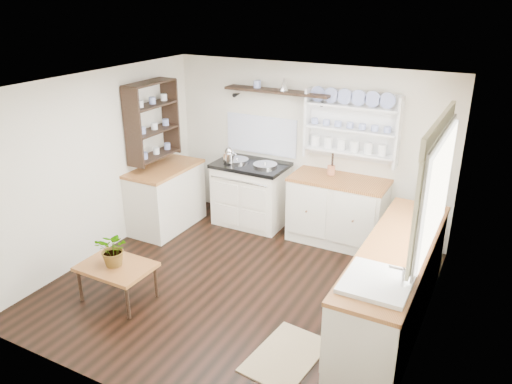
{
  "coord_description": "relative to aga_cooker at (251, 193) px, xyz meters",
  "views": [
    {
      "loc": [
        2.47,
        -4.27,
        3.17
      ],
      "look_at": [
        0.08,
        0.25,
        1.1
      ],
      "focal_mm": 35.0,
      "sensor_mm": 36.0,
      "label": 1
    }
  ],
  "objects": [
    {
      "name": "belfast_sink",
      "position": [
        2.4,
        -2.22,
        0.34
      ],
      "size": [
        0.55,
        0.6,
        0.45
      ],
      "color": "white",
      "rests_on": "right_cabinets"
    },
    {
      "name": "kettle",
      "position": [
        -0.28,
        -0.12,
        0.57
      ],
      "size": [
        0.17,
        0.17,
        0.21
      ],
      "primitive_type": null,
      "color": "silver",
      "rests_on": "aga_cooker"
    },
    {
      "name": "back_cabinets",
      "position": [
        1.3,
        0.03,
        -0.0
      ],
      "size": [
        1.27,
        0.63,
        0.9
      ],
      "color": "silver",
      "rests_on": "floor"
    },
    {
      "name": "center_table",
      "position": [
        -0.36,
        -2.4,
        -0.09
      ],
      "size": [
        0.78,
        0.56,
        0.42
      ],
      "rotation": [
        0.0,
        0.0,
        -0.01
      ],
      "color": "brown",
      "rests_on": "floor"
    },
    {
      "name": "wall_right",
      "position": [
        2.7,
        -1.57,
        0.68
      ],
      "size": [
        0.02,
        3.8,
        2.3
      ],
      "primitive_type": "cube",
      "color": "beige",
      "rests_on": "ground"
    },
    {
      "name": "plate_rack",
      "position": [
        1.35,
        0.29,
        1.09
      ],
      "size": [
        1.2,
        0.22,
        0.9
      ],
      "color": "white",
      "rests_on": "wall_back"
    },
    {
      "name": "ceiling",
      "position": [
        0.7,
        -1.57,
        1.83
      ],
      "size": [
        4.0,
        3.8,
        0.01
      ],
      "primitive_type": "cube",
      "color": "white",
      "rests_on": "wall_back"
    },
    {
      "name": "floor",
      "position": [
        0.7,
        -1.57,
        -0.47
      ],
      "size": [
        4.0,
        3.8,
        0.01
      ],
      "primitive_type": "cube",
      "color": "black",
      "rests_on": "ground"
    },
    {
      "name": "left_cabinets",
      "position": [
        -1.0,
        -0.67,
        -0.0
      ],
      "size": [
        0.62,
        1.13,
        0.9
      ],
      "color": "silver",
      "rests_on": "floor"
    },
    {
      "name": "floor_rug",
      "position": [
        1.67,
        -2.41,
        -0.46
      ],
      "size": [
        0.64,
        0.9,
        0.02
      ],
      "primitive_type": "cube",
      "rotation": [
        0.0,
        0.0,
        -0.11
      ],
      "color": "olive",
      "rests_on": "floor"
    },
    {
      "name": "utensil_crock",
      "position": [
        1.15,
        0.11,
        0.5
      ],
      "size": [
        0.1,
        0.1,
        0.12
      ],
      "primitive_type": "cylinder",
      "color": "#AD623F",
      "rests_on": "back_cabinets"
    },
    {
      "name": "aga_cooker",
      "position": [
        0.0,
        0.0,
        0.0
      ],
      "size": [
        1.02,
        0.71,
        0.94
      ],
      "color": "white",
      "rests_on": "floor"
    },
    {
      "name": "wall_back",
      "position": [
        0.7,
        0.33,
        0.68
      ],
      "size": [
        4.0,
        0.02,
        2.3
      ],
      "primitive_type": "cube",
      "color": "beige",
      "rests_on": "ground"
    },
    {
      "name": "right_cabinets",
      "position": [
        2.4,
        -1.47,
        -0.01
      ],
      "size": [
        0.62,
        2.43,
        0.9
      ],
      "color": "silver",
      "rests_on": "floor"
    },
    {
      "name": "high_shelf",
      "position": [
        0.3,
        0.21,
        1.44
      ],
      "size": [
        1.5,
        0.29,
        0.16
      ],
      "color": "black",
      "rests_on": "wall_back"
    },
    {
      "name": "potted_plant",
      "position": [
        -0.36,
        -2.4,
        0.16
      ],
      "size": [
        0.42,
        0.39,
        0.4
      ],
      "primitive_type": "imported",
      "rotation": [
        0.0,
        0.0,
        0.24
      ],
      "color": "#3F7233",
      "rests_on": "center_table"
    },
    {
      "name": "window",
      "position": [
        2.64,
        -1.42,
        1.1
      ],
      "size": [
        0.08,
        1.55,
        1.22
      ],
      "color": "white",
      "rests_on": "wall_right"
    },
    {
      "name": "left_shelving",
      "position": [
        -1.14,
        -0.67,
        1.08
      ],
      "size": [
        0.28,
        0.8,
        1.05
      ],
      "primitive_type": "cube",
      "color": "black",
      "rests_on": "wall_left"
    },
    {
      "name": "wall_left",
      "position": [
        -1.3,
        -1.57,
        0.68
      ],
      "size": [
        0.02,
        3.8,
        2.3
      ],
      "primitive_type": "cube",
      "color": "beige",
      "rests_on": "ground"
    }
  ]
}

